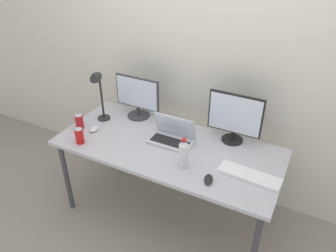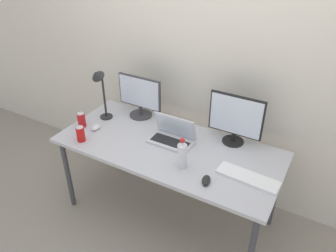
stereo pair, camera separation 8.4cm
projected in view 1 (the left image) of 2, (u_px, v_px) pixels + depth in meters
ground_plane at (168, 213)px, 2.94m from camera, size 16.00×16.00×0.00m
wall_back at (201, 53)px, 2.70m from camera, size 7.00×0.08×2.60m
work_desk at (168, 152)px, 2.58m from camera, size 1.76×0.78×0.74m
monitor_left at (138, 96)px, 2.84m from camera, size 0.41×0.20×0.37m
monitor_center at (235, 117)px, 2.50m from camera, size 0.42×0.17×0.41m
laptop_silver at (173, 136)px, 2.58m from camera, size 0.35×0.21×0.21m
keyboard_main at (250, 175)px, 2.23m from camera, size 0.43×0.16×0.02m
mouse_by_keyboard at (94, 129)px, 2.72m from camera, size 0.07×0.10×0.04m
mouse_by_laptop at (208, 179)px, 2.19m from camera, size 0.08×0.12×0.03m
water_bottle at (184, 154)px, 2.28m from camera, size 0.07×0.07×0.24m
soda_can_near_keyboard at (79, 122)px, 2.73m from camera, size 0.07×0.07×0.13m
soda_can_by_laptop at (79, 136)px, 2.55m from camera, size 0.07×0.07×0.13m
desk_lamp at (97, 86)px, 2.69m from camera, size 0.11×0.18×0.49m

